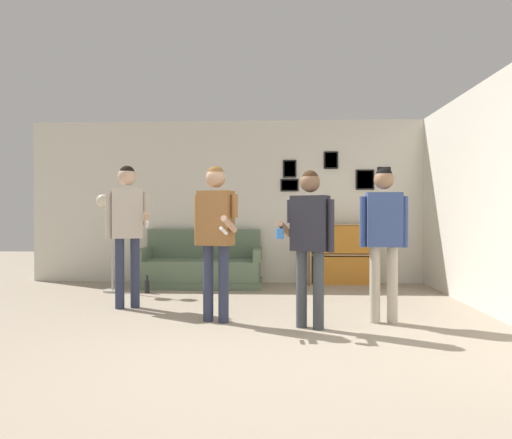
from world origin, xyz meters
The scene contains 11 objects.
ground_plane centered at (0.00, 0.00, 0.00)m, with size 20.00×20.00×0.00m, color gray.
wall_back centered at (0.01, 4.17, 1.35)m, with size 7.75×0.08×2.70m.
wall_right centered at (2.70, 2.07, 1.35)m, with size 0.06×6.54×2.70m.
couch centered at (-0.93, 3.76, 0.29)m, with size 1.92×0.80×0.89m.
bookshelf centered at (1.34, 3.95, 0.49)m, with size 1.10×0.30×0.99m.
floor_lamp centered at (-2.15, 3.14, 1.17)m, with size 0.48×0.28×1.53m.
person_player_foreground_left centered at (-1.55, 2.01, 1.07)m, with size 0.58×0.42×1.73m.
person_player_foreground_center centered at (-0.38, 1.37, 1.02)m, with size 0.48×0.55×1.66m.
person_watcher_holding_cup centered at (0.60, 1.13, 0.96)m, with size 0.57×0.35×1.59m.
person_spectator_near_bookshelf centered at (1.39, 1.40, 1.00)m, with size 0.50×0.22×1.64m.
bottle_on_floor centered at (-1.61, 3.05, 0.10)m, with size 0.07×0.07×0.26m.
Camera 1 is at (0.27, -3.44, 1.15)m, focal length 32.00 mm.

